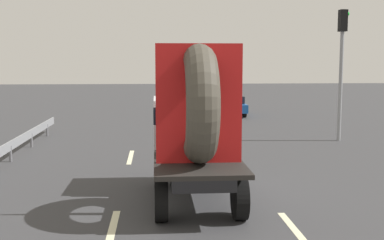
{
  "coord_description": "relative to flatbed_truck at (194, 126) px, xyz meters",
  "views": [
    {
      "loc": [
        -1.29,
        -12.38,
        3.44
      ],
      "look_at": [
        -0.34,
        0.36,
        1.88
      ],
      "focal_mm": 45.93,
      "sensor_mm": 36.0,
      "label": 1
    }
  ],
  "objects": [
    {
      "name": "ground_plane",
      "position": [
        0.34,
        0.41,
        -1.83
      ],
      "size": [
        120.0,
        120.0,
        0.0
      ],
      "primitive_type": "plane",
      "color": "#38383A"
    },
    {
      "name": "flatbed_truck",
      "position": [
        0.0,
        0.0,
        0.0
      ],
      "size": [
        2.02,
        4.76,
        3.81
      ],
      "color": "black",
      "rests_on": "ground_plane"
    },
    {
      "name": "distant_sedan",
      "position": [
        3.72,
        18.51,
        -1.16
      ],
      "size": [
        1.65,
        3.85,
        1.26
      ],
      "color": "black",
      "rests_on": "ground_plane"
    },
    {
      "name": "traffic_light",
      "position": [
        6.92,
        8.38,
        1.8
      ],
      "size": [
        0.42,
        0.36,
        5.54
      ],
      "color": "gray",
      "rests_on": "ground_plane"
    },
    {
      "name": "guardrail",
      "position": [
        -5.89,
        6.31,
        -1.31
      ],
      "size": [
        0.1,
        11.45,
        0.71
      ],
      "color": "gray",
      "rests_on": "ground_plane"
    },
    {
      "name": "lane_dash_left_near",
      "position": [
        -1.86,
        -2.22,
        -1.83
      ],
      "size": [
        0.16,
        2.54,
        0.01
      ],
      "primitive_type": "cube",
      "rotation": [
        0.0,
        0.0,
        1.57
      ],
      "color": "beige",
      "rests_on": "ground_plane"
    },
    {
      "name": "lane_dash_left_far",
      "position": [
        -1.86,
        5.39,
        -1.83
      ],
      "size": [
        0.16,
        2.53,
        0.01
      ],
      "primitive_type": "cube",
      "rotation": [
        0.0,
        0.0,
        1.57
      ],
      "color": "beige",
      "rests_on": "ground_plane"
    },
    {
      "name": "lane_dash_right_near",
      "position": [
        1.86,
        -2.51,
        -1.83
      ],
      "size": [
        0.16,
        2.27,
        0.01
      ],
      "primitive_type": "cube",
      "rotation": [
        0.0,
        0.0,
        1.57
      ],
      "color": "beige",
      "rests_on": "ground_plane"
    },
    {
      "name": "lane_dash_right_far",
      "position": [
        1.86,
        5.41,
        -1.83
      ],
      "size": [
        0.16,
        2.22,
        0.01
      ],
      "primitive_type": "cube",
      "rotation": [
        0.0,
        0.0,
        1.57
      ],
      "color": "beige",
      "rests_on": "ground_plane"
    }
  ]
}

